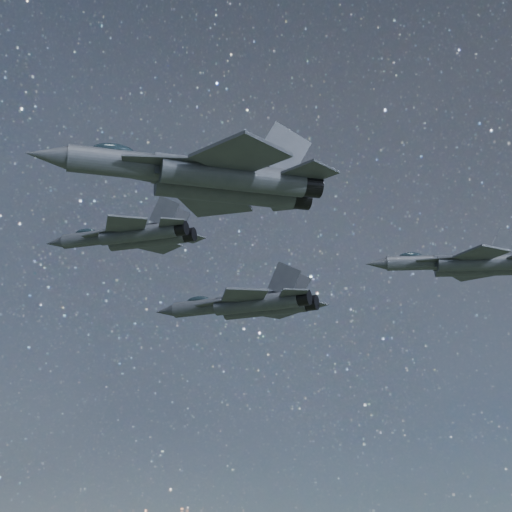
# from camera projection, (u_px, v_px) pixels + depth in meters

# --- Properties ---
(jet_lead) EXTENTS (15.51, 10.71, 3.89)m
(jet_lead) POSITION_uv_depth(u_px,v_px,m) (131.00, 236.00, 70.50)
(jet_lead) COLOR #31353D
(jet_left) EXTENTS (19.57, 13.27, 4.92)m
(jet_left) POSITION_uv_depth(u_px,v_px,m) (248.00, 304.00, 82.74)
(jet_left) COLOR #31353D
(jet_right) EXTENTS (17.73, 11.65, 4.56)m
(jet_right) POSITION_uv_depth(u_px,v_px,m) (206.00, 177.00, 46.50)
(jet_right) COLOR #31353D
(jet_slot) EXTENTS (15.29, 10.78, 3.87)m
(jet_slot) POSITION_uv_depth(u_px,v_px,m) (464.00, 264.00, 70.71)
(jet_slot) COLOR #31353D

